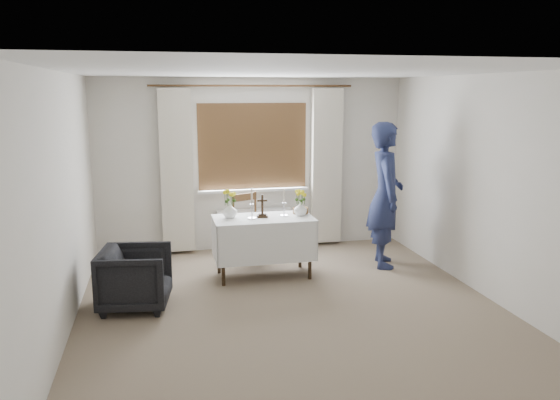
{
  "coord_description": "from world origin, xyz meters",
  "views": [
    {
      "loc": [
        -1.33,
        -5.32,
        2.31
      ],
      "look_at": [
        0.07,
        0.98,
        1.02
      ],
      "focal_mm": 35.0,
      "sensor_mm": 36.0,
      "label": 1
    }
  ],
  "objects_px": {
    "wooden_cross": "(262,206)",
    "flower_vase_left": "(230,210)",
    "armchair": "(135,278)",
    "person": "(385,195)",
    "flower_vase_right": "(300,209)",
    "altar_table": "(264,247)",
    "wooden_chair": "(252,227)"
  },
  "relations": [
    {
      "from": "wooden_cross",
      "to": "flower_vase_left",
      "type": "distance_m",
      "value": 0.41
    },
    {
      "from": "armchair",
      "to": "person",
      "type": "relative_size",
      "value": 0.38
    },
    {
      "from": "flower_vase_right",
      "to": "flower_vase_left",
      "type": "bearing_deg",
      "value": 175.4
    },
    {
      "from": "altar_table",
      "to": "flower_vase_right",
      "type": "relative_size",
      "value": 7.09
    },
    {
      "from": "person",
      "to": "armchair",
      "type": "bearing_deg",
      "value": 117.99
    },
    {
      "from": "altar_table",
      "to": "armchair",
      "type": "distance_m",
      "value": 1.69
    },
    {
      "from": "wooden_cross",
      "to": "altar_table",
      "type": "bearing_deg",
      "value": -57.98
    },
    {
      "from": "wooden_cross",
      "to": "flower_vase_right",
      "type": "xyz_separation_m",
      "value": [
        0.49,
        -0.01,
        -0.06
      ]
    },
    {
      "from": "altar_table",
      "to": "person",
      "type": "distance_m",
      "value": 1.76
    },
    {
      "from": "person",
      "to": "wooden_cross",
      "type": "xyz_separation_m",
      "value": [
        -1.67,
        -0.08,
        -0.05
      ]
    },
    {
      "from": "armchair",
      "to": "flower_vase_left",
      "type": "relative_size",
      "value": 3.89
    },
    {
      "from": "armchair",
      "to": "person",
      "type": "distance_m",
      "value": 3.36
    },
    {
      "from": "person",
      "to": "wooden_chair",
      "type": "bearing_deg",
      "value": 83.41
    },
    {
      "from": "flower_vase_left",
      "to": "altar_table",
      "type": "bearing_deg",
      "value": -11.39
    },
    {
      "from": "wooden_chair",
      "to": "armchair",
      "type": "height_order",
      "value": "wooden_chair"
    },
    {
      "from": "armchair",
      "to": "flower_vase_right",
      "type": "xyz_separation_m",
      "value": [
        2.02,
        0.71,
        0.52
      ]
    },
    {
      "from": "flower_vase_left",
      "to": "armchair",
      "type": "bearing_deg",
      "value": -145.43
    },
    {
      "from": "flower_vase_right",
      "to": "altar_table",
      "type": "bearing_deg",
      "value": -178.72
    },
    {
      "from": "flower_vase_left",
      "to": "flower_vase_right",
      "type": "bearing_deg",
      "value": -4.6
    },
    {
      "from": "wooden_chair",
      "to": "person",
      "type": "xyz_separation_m",
      "value": [
        1.69,
        -0.63,
        0.5
      ]
    },
    {
      "from": "wooden_chair",
      "to": "flower_vase_left",
      "type": "bearing_deg",
      "value": -142.92
    },
    {
      "from": "wooden_chair",
      "to": "wooden_cross",
      "type": "bearing_deg",
      "value": -111.33
    },
    {
      "from": "flower_vase_left",
      "to": "wooden_chair",
      "type": "bearing_deg",
      "value": 59.86
    },
    {
      "from": "wooden_cross",
      "to": "flower_vase_left",
      "type": "bearing_deg",
      "value": 177.52
    },
    {
      "from": "person",
      "to": "flower_vase_right",
      "type": "xyz_separation_m",
      "value": [
        -1.18,
        -0.09,
        -0.11
      ]
    },
    {
      "from": "altar_table",
      "to": "person",
      "type": "bearing_deg",
      "value": 3.55
    },
    {
      "from": "person",
      "to": "wooden_cross",
      "type": "relative_size",
      "value": 6.7
    },
    {
      "from": "wooden_cross",
      "to": "flower_vase_right",
      "type": "height_order",
      "value": "wooden_cross"
    },
    {
      "from": "wooden_chair",
      "to": "wooden_cross",
      "type": "xyz_separation_m",
      "value": [
        0.02,
        -0.72,
        0.45
      ]
    },
    {
      "from": "person",
      "to": "wooden_cross",
      "type": "height_order",
      "value": "person"
    },
    {
      "from": "person",
      "to": "flower_vase_left",
      "type": "distance_m",
      "value": 2.07
    },
    {
      "from": "wooden_cross",
      "to": "flower_vase_left",
      "type": "xyz_separation_m",
      "value": [
        -0.4,
        0.06,
        -0.05
      ]
    }
  ]
}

